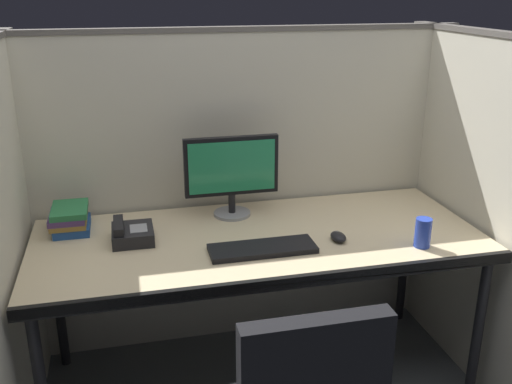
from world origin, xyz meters
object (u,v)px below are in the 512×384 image
computer_mouse (338,237)px  book_stack (70,219)px  monitor_center (231,171)px  keyboard_main (262,249)px  desk (259,247)px  soda_can (423,233)px  desk_phone (131,233)px

computer_mouse → book_stack: size_ratio=0.45×
monitor_center → keyboard_main: 0.46m
desk → computer_mouse: bearing=-20.3°
keyboard_main → desk: bearing=81.2°
keyboard_main → book_stack: book_stack is taller
desk → keyboard_main: size_ratio=4.42×
computer_mouse → keyboard_main: bearing=-175.7°
keyboard_main → book_stack: size_ratio=2.02×
soda_can → desk: bearing=158.3°
monitor_center → computer_mouse: monitor_center is taller
soda_can → keyboard_main: bearing=170.5°
desk_phone → soda_can: 1.20m
book_stack → soda_can: 1.50m
monitor_center → keyboard_main: bearing=-83.9°
soda_can → computer_mouse: bearing=156.9°
monitor_center → keyboard_main: size_ratio=1.00×
desk → soda_can: bearing=-21.7°
desk → computer_mouse: 0.34m
monitor_center → soda_can: bearing=-36.8°
computer_mouse → soda_can: soda_can is taller
keyboard_main → desk_phone: 0.56m
monitor_center → desk: bearing=-76.2°
monitor_center → keyboard_main: monitor_center is taller
desk → desk_phone: desk_phone is taller
monitor_center → computer_mouse: 0.57m
desk → keyboard_main: bearing=-98.8°
soda_can → desk_phone: bearing=164.0°
desk → keyboard_main: (-0.02, -0.14, 0.06)m
desk → computer_mouse: (0.31, -0.12, 0.07)m
desk_phone → book_stack: size_ratio=0.89×
book_stack → monitor_center: bearing=0.8°
monitor_center → soda_can: size_ratio=3.52×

